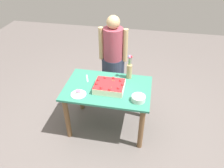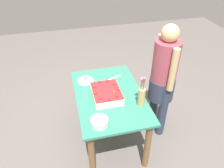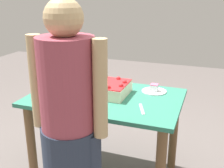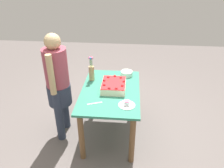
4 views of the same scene
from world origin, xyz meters
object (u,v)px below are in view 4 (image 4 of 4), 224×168
(sheet_cake, at_px, (114,85))
(cake_knife, at_px, (95,103))
(fruit_bowl, at_px, (127,73))
(flower_vase, at_px, (91,71))
(person_standing, at_px, (58,81))
(serving_plate_with_slice, at_px, (127,104))

(sheet_cake, xyz_separation_m, cake_knife, (-0.37, 0.20, -0.05))
(sheet_cake, relative_size, fruit_bowl, 2.24)
(flower_vase, relative_size, person_standing, 0.24)
(flower_vase, height_order, fruit_bowl, flower_vase)
(sheet_cake, height_order, flower_vase, flower_vase)
(serving_plate_with_slice, xyz_separation_m, flower_vase, (0.59, 0.52, 0.12))
(sheet_cake, relative_size, person_standing, 0.26)
(flower_vase, relative_size, fruit_bowl, 2.06)
(serving_plate_with_slice, distance_m, flower_vase, 0.80)
(cake_knife, distance_m, fruit_bowl, 0.85)
(cake_knife, bearing_deg, flower_vase, -98.20)
(fruit_bowl, distance_m, person_standing, 1.01)
(cake_knife, height_order, fruit_bowl, fruit_bowl)
(serving_plate_with_slice, bearing_deg, cake_knife, 89.07)
(cake_knife, bearing_deg, sheet_cake, -139.49)
(cake_knife, xyz_separation_m, flower_vase, (0.59, 0.14, 0.14))
(sheet_cake, height_order, person_standing, person_standing)
(cake_knife, relative_size, flower_vase, 0.51)
(sheet_cake, distance_m, flower_vase, 0.41)
(serving_plate_with_slice, distance_m, cake_knife, 0.38)
(serving_plate_with_slice, relative_size, flower_vase, 0.56)
(serving_plate_with_slice, xyz_separation_m, person_standing, (0.29, 0.91, 0.11))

